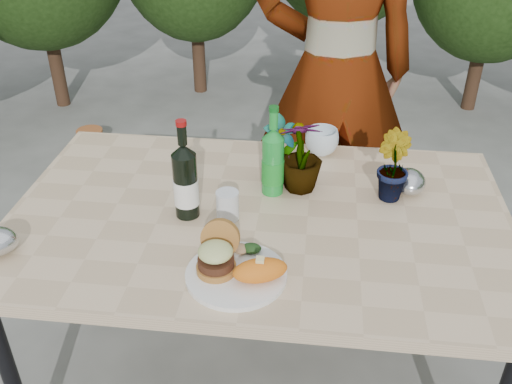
# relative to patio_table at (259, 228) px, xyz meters

# --- Properties ---
(ground) EXTENTS (80.00, 80.00, 0.00)m
(ground) POSITION_rel_patio_table_xyz_m (0.00, 0.00, -0.69)
(ground) COLOR #62625D
(ground) RESTS_ON ground
(patio_table) EXTENTS (1.60, 1.00, 0.75)m
(patio_table) POSITION_rel_patio_table_xyz_m (0.00, 0.00, 0.00)
(patio_table) COLOR #D0B28B
(patio_table) RESTS_ON ground
(dinner_plate) EXTENTS (0.28, 0.28, 0.01)m
(dinner_plate) POSITION_rel_patio_table_xyz_m (-0.03, -0.32, 0.06)
(dinner_plate) COLOR white
(dinner_plate) RESTS_ON patio_table
(burger_stack) EXTENTS (0.11, 0.16, 0.11)m
(burger_stack) POSITION_rel_patio_table_xyz_m (-0.08, -0.30, 0.12)
(burger_stack) COLOR #B7722D
(burger_stack) RESTS_ON dinner_plate
(sweet_potato) EXTENTS (0.17, 0.12, 0.06)m
(sweet_potato) POSITION_rel_patio_table_xyz_m (0.04, -0.34, 0.10)
(sweet_potato) COLOR orange
(sweet_potato) RESTS_ON dinner_plate
(grilled_veg) EXTENTS (0.08, 0.05, 0.03)m
(grilled_veg) POSITION_rel_patio_table_xyz_m (-0.01, -0.22, 0.09)
(grilled_veg) COLOR olive
(grilled_veg) RESTS_ON dinner_plate
(wine_bottle) EXTENTS (0.08, 0.08, 0.33)m
(wine_bottle) POSITION_rel_patio_table_xyz_m (-0.22, -0.03, 0.18)
(wine_bottle) COLOR black
(wine_bottle) RESTS_ON patio_table
(sparkling_water) EXTENTS (0.08, 0.08, 0.31)m
(sparkling_water) POSITION_rel_patio_table_xyz_m (0.03, 0.13, 0.17)
(sparkling_water) COLOR #198C2E
(sparkling_water) RESTS_ON patio_table
(plastic_cup) EXTENTS (0.07, 0.07, 0.09)m
(plastic_cup) POSITION_rel_patio_table_xyz_m (-0.09, -0.04, 0.10)
(plastic_cup) COLOR silver
(plastic_cup) RESTS_ON patio_table
(seedling_left) EXTENTS (0.15, 0.13, 0.24)m
(seedling_left) POSITION_rel_patio_table_xyz_m (0.05, 0.22, 0.18)
(seedling_left) COLOR #2C5D20
(seedling_left) RESTS_ON patio_table
(seedling_mid) EXTENTS (0.14, 0.16, 0.23)m
(seedling_mid) POSITION_rel_patio_table_xyz_m (0.42, 0.15, 0.17)
(seedling_mid) COLOR #1F521C
(seedling_mid) RESTS_ON patio_table
(seedling_right) EXTENTS (0.18, 0.18, 0.26)m
(seedling_right) POSITION_rel_patio_table_xyz_m (0.12, 0.17, 0.19)
(seedling_right) COLOR #285C1F
(seedling_right) RESTS_ON patio_table
(blue_bowl) EXTENTS (0.14, 0.14, 0.10)m
(blue_bowl) POSITION_rel_patio_table_xyz_m (0.19, 0.43, 0.11)
(blue_bowl) COLOR silver
(blue_bowl) RESTS_ON patio_table
(foil_packet_right) EXTENTS (0.11, 0.13, 0.08)m
(foil_packet_right) POSITION_rel_patio_table_xyz_m (0.49, 0.19, 0.10)
(foil_packet_right) COLOR #B5B8BC
(foil_packet_right) RESTS_ON patio_table
(person) EXTENTS (0.73, 0.54, 1.85)m
(person) POSITION_rel_patio_table_xyz_m (0.23, 0.82, 0.23)
(person) COLOR #A56452
(person) RESTS_ON ground
(terracotta_pot) EXTENTS (0.17, 0.17, 0.14)m
(terracotta_pot) POSITION_rel_patio_table_xyz_m (-1.31, 1.71, -0.62)
(terracotta_pot) COLOR #B15D2D
(terracotta_pot) RESTS_ON ground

